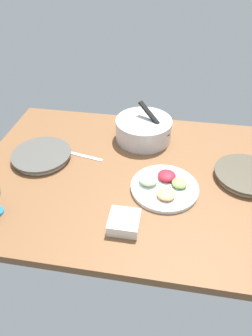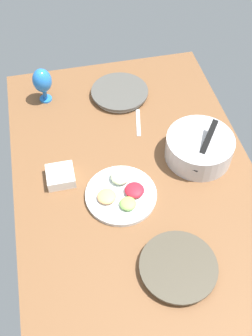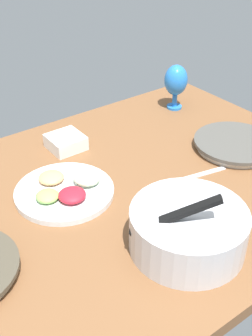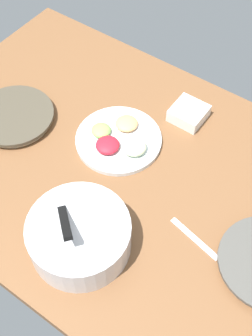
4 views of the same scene
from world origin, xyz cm
name	(u,v)px [view 2 (image 2 of 4)]	position (x,y,z in cm)	size (l,w,h in cm)	color
ground_plane	(135,179)	(0.00, 0.00, -2.00)	(160.00, 104.00, 4.00)	brown
dinner_plate_left	(120,93)	(-52.45, 4.12, 1.64)	(28.99, 28.99, 3.15)	silver
dinner_plate_right	(178,267)	(45.13, 5.32, 1.65)	(28.58, 28.58, 3.17)	beige
mixing_bowl	(199,147)	(-4.97, 29.80, 6.11)	(29.55, 29.55, 18.66)	silver
fruit_platter	(121,193)	(8.61, -7.96, 1.65)	(29.69, 29.69, 5.49)	silver
hurricane_glass_blue	(42,81)	(-57.32, -33.12, 11.64)	(9.32, 9.32, 18.42)	blue
square_bowl_white	(60,176)	(-5.00, -31.49, 2.69)	(11.62, 11.62, 4.84)	white
fork_by_left_plate	(138,122)	(-31.26, 8.79, 0.30)	(18.00, 1.80, 0.60)	silver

